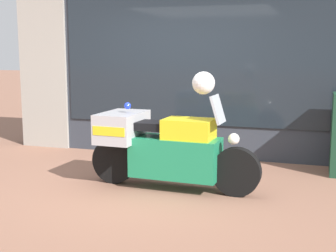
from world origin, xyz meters
TOP-DOWN VIEW (x-y plane):
  - ground_plane at (0.00, 0.00)m, footprint 60.00×60.00m
  - shop_building at (-0.43, 2.00)m, footprint 6.25×0.55m
  - window_display at (0.39, 2.03)m, footprint 4.86×0.30m
  - paramedic_motorcycle at (0.20, -0.05)m, footprint 2.26×0.80m
  - white_helmet at (0.76, -0.07)m, footprint 0.28×0.28m

SIDE VIEW (x-z plane):
  - ground_plane at x=0.00m, z-range 0.00..0.00m
  - window_display at x=0.39m, z-range -0.54..1.50m
  - paramedic_motorcycle at x=0.20m, z-range -0.06..1.17m
  - white_helmet at x=0.76m, z-range 1.23..1.51m
  - shop_building at x=-0.43m, z-range 0.01..3.95m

